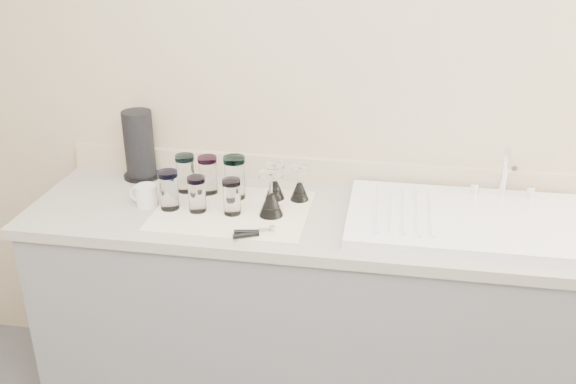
% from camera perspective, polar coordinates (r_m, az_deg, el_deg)
% --- Properties ---
extents(room_envelope, '(3.54, 3.50, 2.52)m').
position_cam_1_polar(room_envelope, '(0.98, -7.33, 1.94)').
color(room_envelope, '#545459').
rests_on(room_envelope, ground).
extents(counter_unit, '(2.06, 0.62, 0.90)m').
position_cam_1_polar(counter_unit, '(2.55, 1.78, -10.95)').
color(counter_unit, slate).
rests_on(counter_unit, ground).
extents(sink_unit, '(0.82, 0.50, 0.22)m').
position_cam_1_polar(sink_unit, '(2.31, 15.62, -2.36)').
color(sink_unit, white).
rests_on(sink_unit, counter_unit).
extents(dish_towel, '(0.55, 0.42, 0.01)m').
position_cam_1_polar(dish_towel, '(2.33, -4.97, -1.67)').
color(dish_towel, white).
rests_on(dish_towel, counter_unit).
extents(tumbler_teal, '(0.07, 0.07, 0.15)m').
position_cam_1_polar(tumbler_teal, '(2.48, -9.09, 1.68)').
color(tumbler_teal, white).
rests_on(tumbler_teal, dish_towel).
extents(tumbler_cyan, '(0.07, 0.07, 0.14)m').
position_cam_1_polar(tumbler_cyan, '(2.45, -7.13, 1.55)').
color(tumbler_cyan, white).
rests_on(tumbler_cyan, dish_towel).
extents(tumbler_purple, '(0.08, 0.08, 0.16)m').
position_cam_1_polar(tumbler_purple, '(2.40, -4.76, 1.33)').
color(tumbler_purple, white).
rests_on(tumbler_purple, dish_towel).
extents(tumbler_magenta, '(0.07, 0.07, 0.14)m').
position_cam_1_polar(tumbler_magenta, '(2.35, -10.55, 0.19)').
color(tumbler_magenta, white).
rests_on(tumbler_magenta, dish_towel).
extents(tumbler_blue, '(0.07, 0.07, 0.13)m').
position_cam_1_polar(tumbler_blue, '(2.31, -8.10, -0.17)').
color(tumbler_blue, white).
rests_on(tumbler_blue, dish_towel).
extents(tumbler_lavender, '(0.07, 0.07, 0.13)m').
position_cam_1_polar(tumbler_lavender, '(2.28, -5.02, -0.40)').
color(tumbler_lavender, white).
rests_on(tumbler_lavender, dish_towel).
extents(goblet_back_left, '(0.07, 0.07, 0.13)m').
position_cam_1_polar(goblet_back_left, '(2.40, -1.19, 0.45)').
color(goblet_back_left, white).
rests_on(goblet_back_left, dish_towel).
extents(goblet_back_right, '(0.07, 0.07, 0.13)m').
position_cam_1_polar(goblet_back_right, '(2.39, 1.03, 0.28)').
color(goblet_back_right, white).
rests_on(goblet_back_right, dish_towel).
extents(goblet_front_left, '(0.09, 0.09, 0.16)m').
position_cam_1_polar(goblet_front_left, '(2.26, -1.52, -0.83)').
color(goblet_front_left, white).
rests_on(goblet_front_left, dish_towel).
extents(can_opener, '(0.14, 0.08, 0.02)m').
position_cam_1_polar(can_opener, '(2.15, -3.01, -3.66)').
color(can_opener, silver).
rests_on(can_opener, dish_towel).
extents(white_mug, '(0.12, 0.09, 0.08)m').
position_cam_1_polar(white_mug, '(2.42, -12.53, -0.31)').
color(white_mug, silver).
rests_on(white_mug, counter_unit).
extents(paper_towel_roll, '(0.15, 0.15, 0.28)m').
position_cam_1_polar(paper_towel_roll, '(2.64, -13.08, 4.04)').
color(paper_towel_roll, black).
rests_on(paper_towel_roll, counter_unit).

